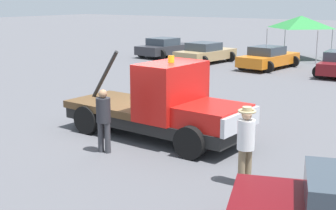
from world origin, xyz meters
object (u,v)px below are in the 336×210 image
object	(u,v)px
tow_truck	(164,107)
canopy_tent_green	(301,22)
person_at_hood	(104,116)
parked_car_orange	(268,58)
parked_car_charcoal	(165,47)
parked_car_tan	(205,53)
person_near_truck	(246,140)
traffic_cone	(232,110)

from	to	relation	value
tow_truck	canopy_tent_green	distance (m)	20.81
person_at_hood	parked_car_orange	size ratio (longest dim) A/B	0.37
parked_car_charcoal	canopy_tent_green	bearing A→B (deg)	-59.20
parked_car_tan	tow_truck	bearing A→B (deg)	-147.64
person_at_hood	parked_car_charcoal	xyz separation A→B (m)	(-10.77, 18.47, -0.36)
person_near_truck	parked_car_orange	xyz separation A→B (m)	(-6.49, 17.04, -0.42)
person_near_truck	person_at_hood	size ratio (longest dim) A/B	1.04
tow_truck	canopy_tent_green	bearing A→B (deg)	101.28
person_near_truck	canopy_tent_green	xyz separation A→B (m)	(-6.46, 22.43, 1.45)
person_near_truck	person_at_hood	distance (m)	4.14
person_at_hood	parked_car_charcoal	size ratio (longest dim) A/B	0.38
parked_car_orange	canopy_tent_green	bearing A→B (deg)	6.99
parked_car_orange	canopy_tent_green	size ratio (longest dim) A/B	1.36
parked_car_orange	canopy_tent_green	xyz separation A→B (m)	(0.03, 5.39, 1.87)
person_near_truck	canopy_tent_green	bearing A→B (deg)	-56.34
traffic_cone	parked_car_charcoal	bearing A→B (deg)	132.38
parked_car_tan	canopy_tent_green	distance (m)	7.15
parked_car_charcoal	traffic_cone	distance (m)	17.67
person_at_hood	parked_car_tan	xyz separation A→B (m)	(-6.66, 17.11, -0.36)
parked_car_tan	traffic_cone	size ratio (longest dim) A/B	8.31
tow_truck	canopy_tent_green	size ratio (longest dim) A/B	1.72
person_at_hood	canopy_tent_green	bearing A→B (deg)	-5.13
person_at_hood	parked_car_charcoal	distance (m)	21.38
canopy_tent_green	parked_car_charcoal	bearing A→B (deg)	-154.62
parked_car_charcoal	parked_car_orange	distance (m)	8.53
parked_car_charcoal	canopy_tent_green	xyz separation A→B (m)	(8.45, 4.01, 1.87)
person_near_truck	parked_car_orange	size ratio (longest dim) A/B	0.38
parked_car_charcoal	parked_car_orange	bearing A→B (deg)	-93.93
person_at_hood	parked_car_tan	distance (m)	18.36
person_near_truck	canopy_tent_green	distance (m)	23.39
person_near_truck	traffic_cone	world-z (taller)	person_near_truck
tow_truck	person_at_hood	distance (m)	2.03
person_near_truck	traffic_cone	bearing A→B (deg)	-43.25
traffic_cone	person_near_truck	bearing A→B (deg)	-60.85
person_near_truck	traffic_cone	distance (m)	6.21
parked_car_charcoal	parked_car_orange	world-z (taller)	same
tow_truck	parked_car_tan	distance (m)	16.85
person_at_hood	canopy_tent_green	xyz separation A→B (m)	(-2.32, 22.47, 1.51)
parked_car_tan	traffic_cone	world-z (taller)	parked_car_tan
tow_truck	parked_car_charcoal	bearing A→B (deg)	127.68
person_near_truck	parked_car_orange	world-z (taller)	person_near_truck
person_near_truck	parked_car_tan	xyz separation A→B (m)	(-10.79, 17.07, -0.42)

